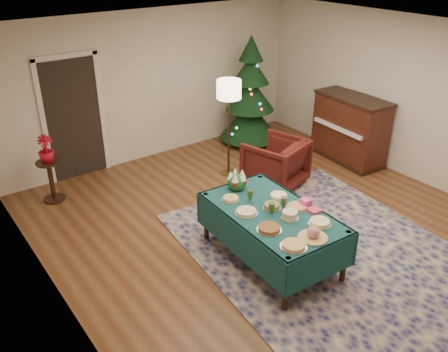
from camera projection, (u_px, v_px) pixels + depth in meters
room_shell at (288, 146)px, 6.16m from camera, size 7.00×7.00×7.00m
doorway at (73, 116)px, 7.92m from camera, size 1.08×0.04×2.16m
rug at (332, 256)px, 6.25m from camera, size 3.63×4.52×0.02m
buffet_table at (272, 221)px, 5.95m from camera, size 1.19×1.92×0.73m
platter_0 at (294, 245)px, 5.20m from camera, size 0.30×0.30×0.05m
platter_1 at (313, 234)px, 5.33m from camera, size 0.34×0.34×0.16m
platter_2 at (320, 223)px, 5.60m from camera, size 0.28×0.28×0.06m
platter_3 at (269, 228)px, 5.50m from camera, size 0.30×0.30×0.05m
platter_4 at (290, 215)px, 5.72m from camera, size 0.22×0.22×0.10m
platter_5 at (297, 207)px, 5.95m from camera, size 0.28×0.28×0.04m
platter_6 at (246, 212)px, 5.83m from camera, size 0.29×0.29×0.05m
platter_7 at (272, 206)px, 5.93m from camera, size 0.23×0.23×0.07m
platter_8 at (279, 196)px, 6.21m from camera, size 0.25×0.25×0.04m
platter_9 at (231, 199)px, 6.13m from camera, size 0.24×0.24×0.04m
goblet_0 at (250, 196)px, 6.06m from camera, size 0.08×0.08×0.17m
goblet_1 at (284, 203)px, 5.89m from camera, size 0.08×0.08×0.17m
goblet_2 at (272, 209)px, 5.77m from camera, size 0.08×0.08×0.17m
napkin_stack at (314, 210)px, 5.87m from camera, size 0.15×0.15×0.04m
gift_box at (306, 203)px, 5.99m from camera, size 0.12×0.12×0.10m
centerpiece at (237, 181)px, 6.35m from camera, size 0.26×0.26×0.30m
armchair at (276, 161)px, 7.88m from camera, size 1.06×1.02×0.90m
floor_lamp at (229, 95)px, 7.82m from camera, size 0.41×0.41×1.69m
side_table at (52, 181)px, 7.46m from camera, size 0.38×0.38×0.68m
potted_plant at (47, 155)px, 7.25m from camera, size 0.24×0.43×0.24m
christmas_tree at (250, 96)px, 9.34m from camera, size 1.21×1.21×2.15m
piano at (350, 130)px, 8.73m from camera, size 0.78×1.47×1.23m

